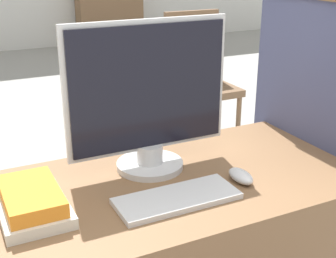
{
  "coord_description": "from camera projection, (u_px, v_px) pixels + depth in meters",
  "views": [
    {
      "loc": [
        -0.54,
        -0.83,
        1.41
      ],
      "look_at": [
        0.01,
        0.27,
        0.94
      ],
      "focal_mm": 50.0,
      "sensor_mm": 36.0,
      "label": 1
    }
  ],
  "objects": [
    {
      "name": "book_stack",
      "position": [
        32.0,
        202.0,
        1.23
      ],
      "size": [
        0.17,
        0.25,
        0.07
      ],
      "color": "silver",
      "rests_on": "desk"
    },
    {
      "name": "carrel_divider",
      "position": [
        313.0,
        166.0,
        1.73
      ],
      "size": [
        0.07,
        0.68,
        1.31
      ],
      "color": "#474C70",
      "rests_on": "ground_plane"
    },
    {
      "name": "mouse",
      "position": [
        241.0,
        176.0,
        1.4
      ],
      "size": [
        0.05,
        0.1,
        0.04
      ],
      "color": "silver",
      "rests_on": "desk"
    },
    {
      "name": "keyboard",
      "position": [
        177.0,
        198.0,
        1.3
      ],
      "size": [
        0.35,
        0.14,
        0.02
      ],
      "color": "silver",
      "rests_on": "desk"
    },
    {
      "name": "monitor",
      "position": [
        149.0,
        99.0,
        1.42
      ],
      "size": [
        0.52,
        0.21,
        0.47
      ],
      "color": "silver",
      "rests_on": "desk"
    },
    {
      "name": "far_chair",
      "position": [
        198.0,
        74.0,
        3.48
      ],
      "size": [
        0.44,
        0.44,
        1.0
      ],
      "rotation": [
        0.0,
        0.0,
        0.86
      ],
      "color": "brown",
      "rests_on": "ground_plane"
    }
  ]
}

